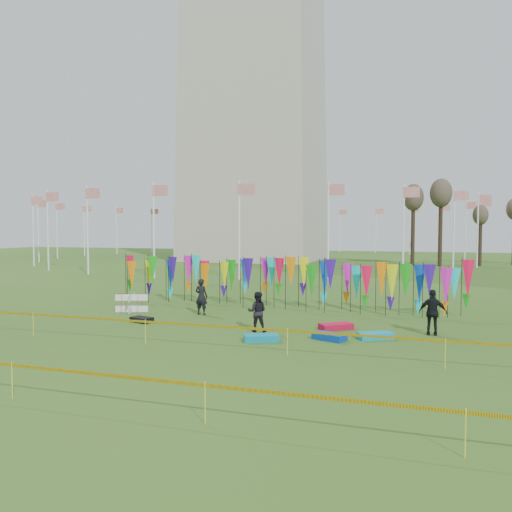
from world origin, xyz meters
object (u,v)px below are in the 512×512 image
(person_mid, at_px, (257,312))
(kite_bag_turquoise, at_px, (261,338))
(person_left, at_px, (201,297))
(kite_bag_blue, at_px, (329,337))
(box_kite, at_px, (132,303))
(kite_bag_black, at_px, (142,320))
(kite_bag_red, at_px, (336,326))
(person_right, at_px, (433,312))
(kite_bag_teal, at_px, (375,336))

(person_mid, height_order, kite_bag_turquoise, person_mid)
(person_left, distance_m, kite_bag_blue, 7.67)
(box_kite, bearing_deg, kite_bag_turquoise, -27.43)
(box_kite, distance_m, kite_bag_black, 2.86)
(person_mid, relative_size, kite_bag_red, 1.19)
(person_right, relative_size, kite_bag_turquoise, 1.43)
(box_kite, height_order, kite_bag_blue, box_kite)
(person_left, relative_size, person_right, 0.98)
(box_kite, bearing_deg, person_mid, -19.03)
(kite_bag_blue, height_order, kite_bag_black, kite_bag_blue)
(kite_bag_turquoise, bearing_deg, kite_bag_black, 162.07)
(kite_bag_teal, bearing_deg, kite_bag_red, 141.32)
(person_mid, bearing_deg, box_kite, -32.11)
(person_mid, height_order, kite_bag_red, person_mid)
(kite_bag_blue, distance_m, kite_bag_teal, 1.73)
(person_mid, bearing_deg, kite_bag_blue, 155.25)
(kite_bag_teal, bearing_deg, box_kite, 168.33)
(person_right, xyz_separation_m, kite_bag_turquoise, (-5.94, -3.04, -0.76))
(kite_bag_blue, distance_m, kite_bag_red, 2.01)
(kite_bag_turquoise, bearing_deg, person_mid, 112.64)
(kite_bag_turquoise, distance_m, kite_bag_blue, 2.52)
(kite_bag_turquoise, xyz_separation_m, kite_bag_red, (2.24, 3.01, -0.00))
(kite_bag_red, relative_size, kite_bag_teal, 1.06)
(kite_bag_turquoise, xyz_separation_m, kite_bag_blue, (2.31, 1.00, 0.00))
(kite_bag_black, bearing_deg, kite_bag_blue, -6.61)
(kite_bag_turquoise, bearing_deg, person_right, 27.08)
(person_right, xyz_separation_m, kite_bag_blue, (-3.63, -2.03, -0.76))
(box_kite, distance_m, kite_bag_red, 10.27)
(person_mid, height_order, kite_bag_teal, person_mid)
(person_right, xyz_separation_m, kite_bag_black, (-12.05, -1.06, -0.77))
(person_mid, height_order, kite_bag_blue, person_mid)
(person_left, xyz_separation_m, kite_bag_black, (-1.68, -2.60, -0.75))
(person_mid, height_order, person_right, person_right)
(kite_bag_turquoise, bearing_deg, person_left, 134.04)
(person_left, distance_m, kite_bag_red, 6.89)
(person_right, distance_m, kite_bag_red, 3.78)
(person_left, relative_size, kite_bag_teal, 1.37)
(kite_bag_turquoise, relative_size, kite_bag_black, 1.27)
(person_right, distance_m, kite_bag_blue, 4.23)
(person_right, bearing_deg, kite_bag_red, 0.95)
(kite_bag_teal, bearing_deg, kite_bag_black, 178.30)
(person_right, bearing_deg, box_kite, -3.92)
(person_right, xyz_separation_m, kite_bag_teal, (-2.04, -1.36, -0.76))
(box_kite, bearing_deg, kite_bag_blue, -16.94)
(person_left, xyz_separation_m, kite_bag_blue, (6.74, -3.58, -0.74))
(box_kite, relative_size, kite_bag_black, 0.93)
(kite_bag_red, bearing_deg, kite_bag_turquoise, -126.62)
(person_left, height_order, kite_bag_red, person_left)
(person_left, bearing_deg, kite_bag_black, 60.84)
(kite_bag_turquoise, relative_size, kite_bag_teal, 0.98)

